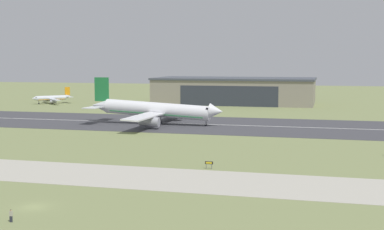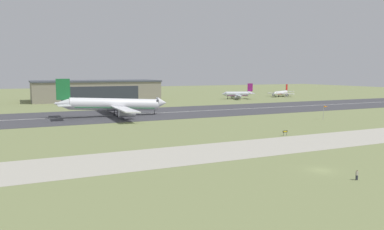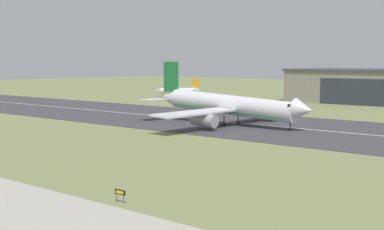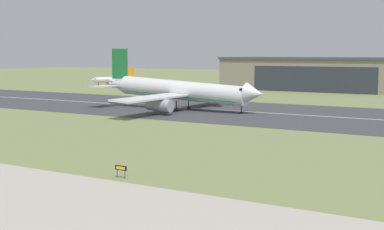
% 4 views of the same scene
% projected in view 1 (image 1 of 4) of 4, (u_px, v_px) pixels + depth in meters
% --- Properties ---
extents(ground_plane, '(682.74, 682.74, 0.00)m').
position_uv_depth(ground_plane, '(151.00, 149.00, 125.52)').
color(ground_plane, '#7A8451').
extents(runway_strip, '(442.74, 47.30, 0.06)m').
position_uv_depth(runway_strip, '(202.00, 124.00, 174.90)').
color(runway_strip, '#3D3D42').
rests_on(runway_strip, ground_plane).
extents(runway_centreline, '(398.46, 0.70, 0.01)m').
position_uv_depth(runway_centreline, '(202.00, 124.00, 174.90)').
color(runway_centreline, silver).
rests_on(runway_centreline, runway_strip).
extents(taxiway_road, '(332.05, 17.88, 0.05)m').
position_uv_depth(taxiway_road, '(99.00, 175.00, 97.57)').
color(taxiway_road, '#B2AD9E').
rests_on(taxiway_road, ground_plane).
extents(hangar_building, '(76.67, 34.42, 12.53)m').
position_uv_depth(hangar_building, '(235.00, 91.00, 259.60)').
color(hangar_building, gray).
rests_on(hangar_building, ground_plane).
extents(airplane_landing, '(45.53, 51.25, 15.23)m').
position_uv_depth(airplane_landing, '(156.00, 110.00, 174.25)').
color(airplane_landing, white).
rests_on(airplane_landing, ground_plane).
extents(airplane_parked_centre, '(19.43, 19.28, 7.86)m').
position_uv_depth(airplane_parked_centre, '(52.00, 98.00, 258.74)').
color(airplane_parked_centre, silver).
rests_on(airplane_parked_centre, ground_plane).
extents(runway_sign, '(1.56, 0.13, 1.45)m').
position_uv_depth(runway_sign, '(209.00, 163.00, 102.98)').
color(runway_sign, '#4C4C51').
rests_on(runway_sign, ground_plane).
extents(spectator_left, '(0.40, 0.24, 1.67)m').
position_uv_depth(spectator_left, '(11.00, 216.00, 69.01)').
color(spectator_left, '#282B38').
rests_on(spectator_left, ground_plane).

